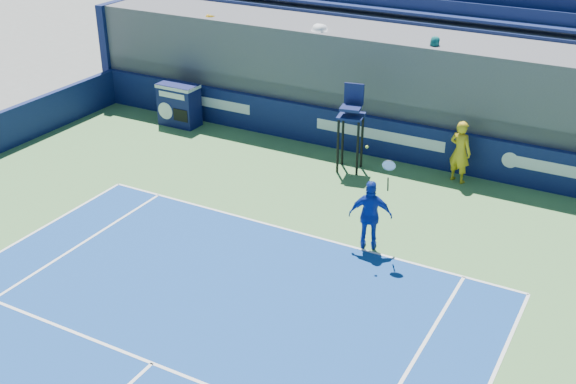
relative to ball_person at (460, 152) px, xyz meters
The scene contains 6 objects.
ball_person is the anchor object (origin of this frame).
back_hoarding 2.63m from the ball_person, 167.43° to the left, with size 20.40×0.21×1.20m.
match_clock 9.26m from the ball_person, behind, with size 1.33×0.74×1.40m.
umpire_chair 3.08m from the ball_person, 166.62° to the right, with size 0.82×0.82×2.48m.
tennis_player 4.53m from the ball_person, 99.26° to the right, with size 1.06×0.71×2.57m.
stadium_seating 3.78m from the ball_person, 134.39° to the left, with size 21.00×4.05×4.40m.
Camera 1 is at (7.07, -1.43, 8.55)m, focal length 45.00 mm.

